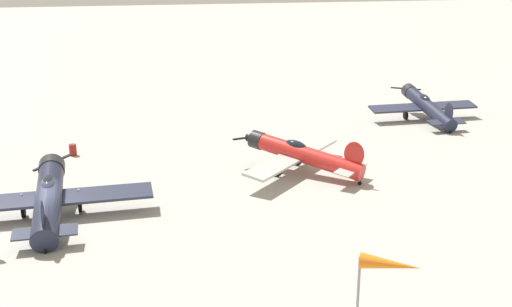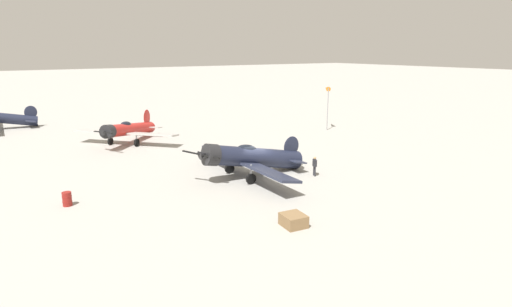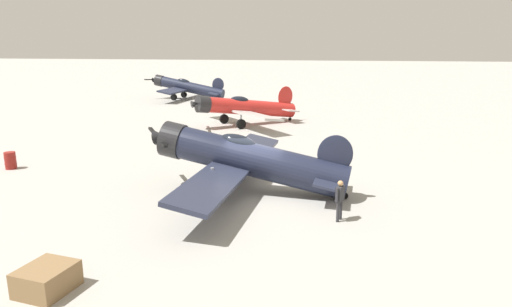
{
  "view_description": "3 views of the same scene",
  "coord_description": "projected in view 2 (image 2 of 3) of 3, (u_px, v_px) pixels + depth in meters",
  "views": [
    {
      "loc": [
        35.15,
        3.04,
        14.67
      ],
      "look_at": [
        -5.44,
        14.0,
        1.6
      ],
      "focal_mm": 42.88,
      "sensor_mm": 36.0,
      "label": 1
    },
    {
      "loc": [
        -17.68,
        -26.89,
        9.77
      ],
      "look_at": [
        -0.0,
        0.0,
        1.8
      ],
      "focal_mm": 29.71,
      "sensor_mm": 36.0,
      "label": 2
    },
    {
      "loc": [
        4.15,
        -18.81,
        6.4
      ],
      "look_at": [
        -0.0,
        0.0,
        1.8
      ],
      "focal_mm": 31.43,
      "sensor_mm": 36.0,
      "label": 3
    }
  ],
  "objects": [
    {
      "name": "airplane_mid_apron",
      "position": [
        128.0,
        130.0,
        44.58
      ],
      "size": [
        9.35,
        9.45,
        3.14
      ],
      "rotation": [
        0.0,
        0.0,
        3.89
      ],
      "color": "red",
      "rests_on": "ground_plane"
    },
    {
      "name": "ground_plane",
      "position": [
        256.0,
        175.0,
        33.58
      ],
      "size": [
        400.0,
        400.0,
        0.0
      ],
      "primitive_type": "plane",
      "color": "#A8A59E"
    },
    {
      "name": "airplane_foreground",
      "position": [
        251.0,
        158.0,
        32.96
      ],
      "size": [
        10.03,
        12.15,
        3.12
      ],
      "rotation": [
        0.0,
        0.0,
        3.12
      ],
      "color": "#1E2338",
      "rests_on": "ground_plane"
    },
    {
      "name": "ground_crew_mechanic",
      "position": [
        315.0,
        164.0,
        33.24
      ],
      "size": [
        0.35,
        0.58,
        1.58
      ],
      "rotation": [
        0.0,
        0.0,
        2.8
      ],
      "color": "#2D2D33",
      "rests_on": "ground_plane"
    },
    {
      "name": "fuel_drum",
      "position": [
        67.0,
        199.0,
        27.01
      ],
      "size": [
        0.61,
        0.61,
        0.91
      ],
      "color": "maroon",
      "rests_on": "ground_plane"
    },
    {
      "name": "windsock_mast",
      "position": [
        327.0,
        90.0,
        52.11
      ],
      "size": [
        1.55,
        2.01,
        5.31
      ],
      "color": "gray",
      "rests_on": "ground_plane"
    },
    {
      "name": "equipment_crate",
      "position": [
        293.0,
        220.0,
        23.91
      ],
      "size": [
        1.38,
        1.5,
        0.7
      ],
      "rotation": [
        0.0,
        0.0,
        1.46
      ],
      "color": "olive",
      "rests_on": "ground_plane"
    }
  ]
}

